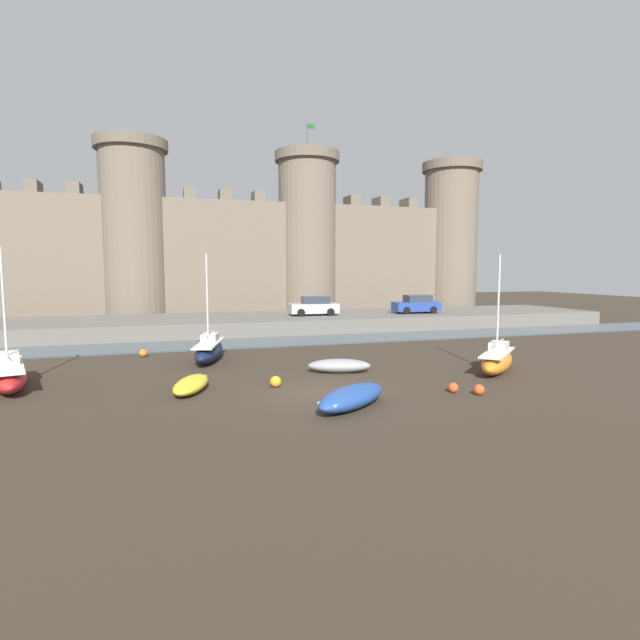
# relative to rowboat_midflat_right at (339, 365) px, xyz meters

# --- Properties ---
(ground_plane) EXTENTS (160.00, 160.00, 0.00)m
(ground_plane) POSITION_rel_rowboat_midflat_right_xyz_m (-2.09, -3.72, -0.35)
(ground_plane) COLOR #382D23
(water_channel) EXTENTS (80.00, 4.50, 0.10)m
(water_channel) POSITION_rel_rowboat_midflat_right_xyz_m (-2.09, 11.05, -0.30)
(water_channel) COLOR #3D4C56
(water_channel) RESTS_ON ground
(quay_road) EXTENTS (64.55, 10.00, 1.21)m
(quay_road) POSITION_rel_rowboat_midflat_right_xyz_m (-2.09, 18.30, 0.25)
(quay_road) COLOR #666059
(quay_road) RESTS_ON ground
(castle) EXTENTS (59.39, 6.84, 20.44)m
(castle) POSITION_rel_rowboat_midflat_right_xyz_m (-2.09, 29.35, 7.38)
(castle) COLOR #706354
(castle) RESTS_ON ground
(rowboat_midflat_right) EXTENTS (3.28, 1.96, 0.68)m
(rowboat_midflat_right) POSITION_rel_rowboat_midflat_right_xyz_m (0.00, 0.00, 0.00)
(rowboat_midflat_right) COLOR gray
(rowboat_midflat_right) RESTS_ON ground
(sailboat_foreground_left) EXTENTS (2.75, 5.58, 6.00)m
(sailboat_foreground_left) POSITION_rel_rowboat_midflat_right_xyz_m (-14.60, 1.07, 0.26)
(sailboat_foreground_left) COLOR red
(sailboat_foreground_left) RESTS_ON ground
(sailboat_near_channel_right) EXTENTS (4.18, 4.05, 5.78)m
(sailboat_near_channel_right) POSITION_rel_rowboat_midflat_right_xyz_m (7.46, -2.26, 0.26)
(sailboat_near_channel_right) COLOR orange
(sailboat_near_channel_right) RESTS_ON ground
(sailboat_midflat_left) EXTENTS (2.52, 5.36, 5.92)m
(sailboat_midflat_left) POSITION_rel_rowboat_midflat_right_xyz_m (-5.85, 5.16, 0.26)
(sailboat_midflat_left) COLOR #141E3D
(sailboat_midflat_left) RESTS_ON ground
(rowboat_near_channel_left) EXTENTS (2.14, 3.40, 0.60)m
(rowboat_near_channel_left) POSITION_rel_rowboat_midflat_right_xyz_m (-7.18, -1.86, -0.04)
(rowboat_near_channel_left) COLOR yellow
(rowboat_near_channel_left) RESTS_ON ground
(rowboat_midflat_centre) EXTENTS (3.90, 3.42, 0.80)m
(rowboat_midflat_centre) POSITION_rel_rowboat_midflat_right_xyz_m (-1.67, -6.12, 0.06)
(rowboat_midflat_centre) COLOR #234793
(rowboat_midflat_centre) RESTS_ON ground
(mooring_buoy_off_centre) EXTENTS (0.49, 0.49, 0.49)m
(mooring_buoy_off_centre) POSITION_rel_rowboat_midflat_right_xyz_m (-3.66, -2.11, -0.11)
(mooring_buoy_off_centre) COLOR orange
(mooring_buoy_off_centre) RESTS_ON ground
(mooring_buoy_near_channel) EXTENTS (0.44, 0.44, 0.44)m
(mooring_buoy_near_channel) POSITION_rel_rowboat_midflat_right_xyz_m (3.91, -5.88, -0.13)
(mooring_buoy_near_channel) COLOR #E04C1E
(mooring_buoy_near_channel) RESTS_ON ground
(mooring_buoy_mid_mud) EXTENTS (0.46, 0.46, 0.46)m
(mooring_buoy_mid_mud) POSITION_rel_rowboat_midflat_right_xyz_m (-9.43, 7.53, -0.13)
(mooring_buoy_mid_mud) COLOR orange
(mooring_buoy_mid_mud) RESTS_ON ground
(mooring_buoy_near_shore) EXTENTS (0.41, 0.41, 0.41)m
(mooring_buoy_near_shore) POSITION_rel_rowboat_midflat_right_xyz_m (3.14, -5.22, -0.15)
(mooring_buoy_near_shore) COLOR #E04C1E
(mooring_buoy_near_shore) RESTS_ON ground
(car_quay_centre_west) EXTENTS (4.18, 2.05, 1.62)m
(car_quay_centre_west) POSITION_rel_rowboat_midflat_right_xyz_m (3.93, 17.60, 1.64)
(car_quay_centre_west) COLOR #B2B5B7
(car_quay_centre_west) RESTS_ON quay_road
(car_quay_east) EXTENTS (4.18, 2.05, 1.62)m
(car_quay_east) POSITION_rel_rowboat_midflat_right_xyz_m (13.27, 16.97, 1.64)
(car_quay_east) COLOR #263F99
(car_quay_east) RESTS_ON quay_road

